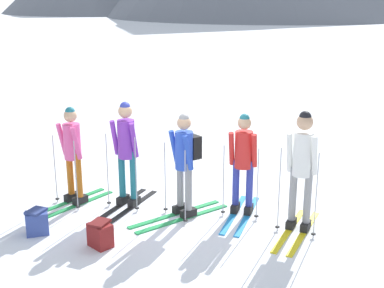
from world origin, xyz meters
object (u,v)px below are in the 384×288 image
skier_in_blue (185,160)px  backpack_on_snow_beside (37,222)px  skier_in_pink (72,152)px  backpack_on_snow_front (100,234)px  skier_in_purple (126,150)px  skier_in_red (243,161)px  skier_in_white (302,163)px

skier_in_blue → backpack_on_snow_beside: size_ratio=4.18×
skier_in_pink → backpack_on_snow_front: size_ratio=4.28×
skier_in_purple → skier_in_red: (1.86, 0.39, -0.08)m
skier_in_pink → skier_in_blue: (1.91, 0.23, 0.03)m
backpack_on_snow_beside → skier_in_purple: bearing=63.1°
skier_in_pink → backpack_on_snow_beside: size_ratio=4.15×
skier_in_red → backpack_on_snow_beside: bearing=-144.8°
skier_in_white → backpack_on_snow_front: 3.06m
backpack_on_snow_front → skier_in_purple: bearing=103.5°
backpack_on_snow_front → skier_in_pink: bearing=135.8°
skier_in_red → backpack_on_snow_front: (-1.51, -1.82, -0.71)m
skier_in_white → backpack_on_snow_beside: bearing=-155.9°
skier_in_purple → backpack_on_snow_beside: skier_in_purple is taller
skier_in_red → backpack_on_snow_beside: (-2.59, -1.83, -0.71)m
skier_in_pink → backpack_on_snow_front: skier_in_pink is taller
skier_in_pink → backpack_on_snow_front: 1.84m
skier_in_blue → skier_in_white: bearing=5.5°
skier_in_red → skier_in_white: bearing=-14.0°
skier_in_pink → skier_in_blue: 1.93m
skier_in_pink → skier_in_red: bearing=13.2°
skier_in_blue → skier_in_white: (1.78, 0.17, 0.11)m
skier_in_purple → skier_in_red: 1.90m
skier_in_purple → skier_in_white: size_ratio=0.97×
skier_in_purple → skier_in_blue: (1.04, -0.02, -0.04)m
skier_in_purple → backpack_on_snow_front: bearing=-76.5°
skier_in_purple → backpack_on_snow_front: 1.67m
skier_in_pink → skier_in_purple: size_ratio=0.94×
skier_in_purple → backpack_on_snow_beside: bearing=-116.9°
skier_in_purple → backpack_on_snow_front: skier_in_purple is taller
skier_in_red → skier_in_pink: bearing=-166.8°
skier_in_pink → skier_in_purple: skier_in_purple is taller
skier_in_red → backpack_on_snow_front: skier_in_red is taller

